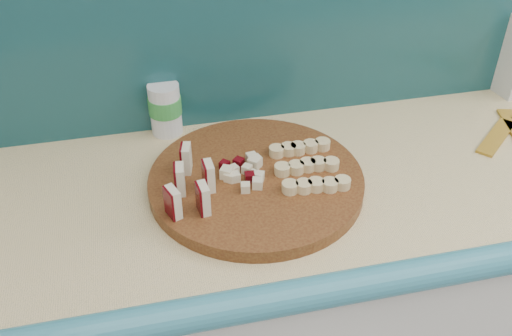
% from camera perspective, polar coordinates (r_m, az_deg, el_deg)
% --- Properties ---
extents(kitchen_counter, '(2.20, 0.63, 0.91)m').
position_cam_1_polar(kitchen_counter, '(1.65, 16.21, -12.11)').
color(kitchen_counter, white).
rests_on(kitchen_counter, ground).
extents(backsplash, '(2.20, 0.02, 0.50)m').
position_cam_1_polar(backsplash, '(1.46, 15.91, 15.36)').
color(backsplash, teal).
rests_on(backsplash, kitchen_counter).
extents(cutting_board, '(0.46, 0.46, 0.03)m').
position_cam_1_polar(cutting_board, '(1.19, 0.00, -1.31)').
color(cutting_board, '#411A0D').
rests_on(cutting_board, kitchen_counter).
extents(apple_wedges, '(0.10, 0.17, 0.06)m').
position_cam_1_polar(apple_wedges, '(1.12, -6.63, -1.44)').
color(apple_wedges, beige).
rests_on(apple_wedges, cutting_board).
extents(apple_chunks, '(0.07, 0.08, 0.02)m').
position_cam_1_polar(apple_chunks, '(1.17, -1.36, -0.48)').
color(apple_chunks, beige).
rests_on(apple_chunks, cutting_board).
extents(banana_slices, '(0.15, 0.17, 0.02)m').
position_cam_1_polar(banana_slices, '(1.20, 5.16, 0.23)').
color(banana_slices, '#D9BF84').
rests_on(banana_slices, cutting_board).
extents(canister, '(0.08, 0.08, 0.13)m').
position_cam_1_polar(canister, '(1.36, -9.07, 5.94)').
color(canister, silver).
rests_on(canister, kitchen_counter).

